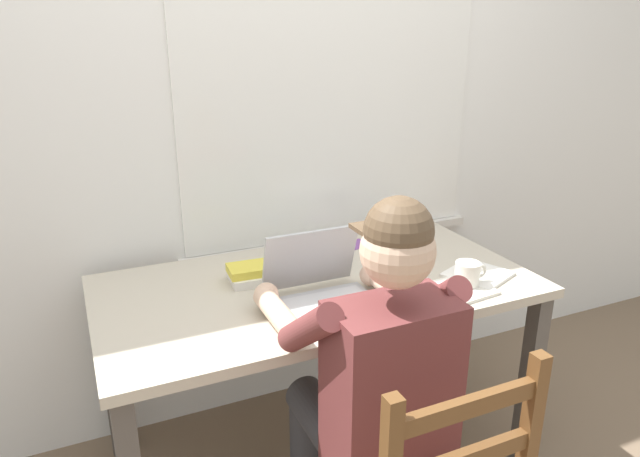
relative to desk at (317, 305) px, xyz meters
The scene contains 13 objects.
ground_plane 0.66m from the desk, ahead, with size 8.00×8.00×0.00m, color brown.
back_wall 0.80m from the desk, 89.23° to the left, with size 6.00×0.08×2.60m.
desk is the anchor object (origin of this frame).
seated_person 0.48m from the desk, 94.94° to the right, with size 0.50×0.60×1.23m.
laptop 0.21m from the desk, 109.58° to the right, with size 0.33×0.30×0.23m.
computer_mouse 0.29m from the desk, 42.93° to the right, with size 0.06×0.10×0.03m, color black.
coffee_mug_white 0.54m from the desk, 28.65° to the right, with size 0.12×0.09×0.09m.
coffee_mug_dark 0.49m from the desk, 21.49° to the left, with size 0.12×0.08×0.09m.
book_stack_main 0.26m from the desk, 152.56° to the left, with size 0.19×0.14×0.06m.
book_stack_side 0.21m from the desk, 62.83° to the left, with size 0.20×0.14×0.05m.
paper_pile_near_laptop 0.51m from the desk, 32.09° to the right, with size 0.20×0.19×0.01m, color silver.
paper_pile_back_corner 0.59m from the desk, 18.96° to the right, with size 0.21×0.20×0.01m, color white.
landscape_photo_print 0.40m from the desk, 43.19° to the left, with size 0.13×0.09×0.00m, color #7A4293.
Camera 1 is at (-0.76, -1.70, 1.61)m, focal length 32.37 mm.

